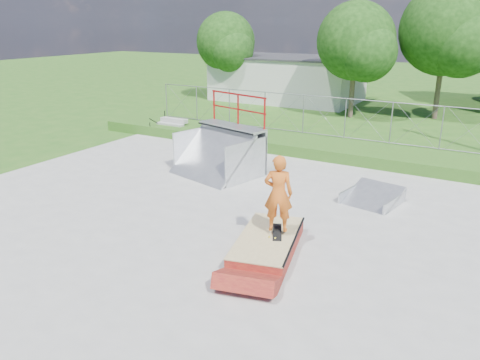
{
  "coord_description": "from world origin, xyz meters",
  "views": [
    {
      "loc": [
        6.13,
        -9.61,
        5.5
      ],
      "look_at": [
        -0.28,
        1.6,
        1.1
      ],
      "focal_mm": 35.0,
      "sensor_mm": 36.0,
      "label": 1
    }
  ],
  "objects_px": {
    "quarter_pipe": "(216,137)",
    "skater": "(278,196)",
    "flat_bank_ramp": "(372,196)",
    "grind_box": "(267,244)"
  },
  "relations": [
    {
      "from": "quarter_pipe",
      "to": "skater",
      "type": "relative_size",
      "value": 1.5
    },
    {
      "from": "grind_box",
      "to": "skater",
      "type": "xyz_separation_m",
      "value": [
        0.15,
        0.24,
        1.23
      ]
    },
    {
      "from": "skater",
      "to": "quarter_pipe",
      "type": "bearing_deg",
      "value": -63.92
    },
    {
      "from": "quarter_pipe",
      "to": "flat_bank_ramp",
      "type": "height_order",
      "value": "quarter_pipe"
    },
    {
      "from": "quarter_pipe",
      "to": "skater",
      "type": "height_order",
      "value": "quarter_pipe"
    },
    {
      "from": "quarter_pipe",
      "to": "flat_bank_ramp",
      "type": "distance_m",
      "value": 6.0
    },
    {
      "from": "quarter_pipe",
      "to": "flat_bank_ramp",
      "type": "relative_size",
      "value": 1.77
    },
    {
      "from": "grind_box",
      "to": "quarter_pipe",
      "type": "xyz_separation_m",
      "value": [
        -4.47,
        4.63,
        1.24
      ]
    },
    {
      "from": "quarter_pipe",
      "to": "skater",
      "type": "bearing_deg",
      "value": -28.92
    },
    {
      "from": "flat_bank_ramp",
      "to": "skater",
      "type": "bearing_deg",
      "value": -95.3
    }
  ]
}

